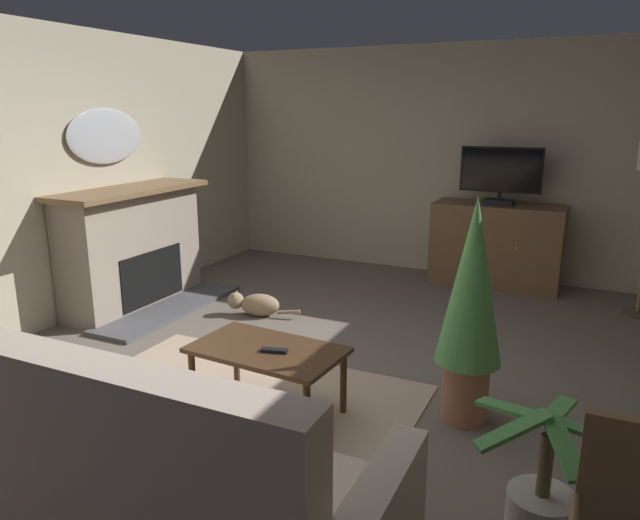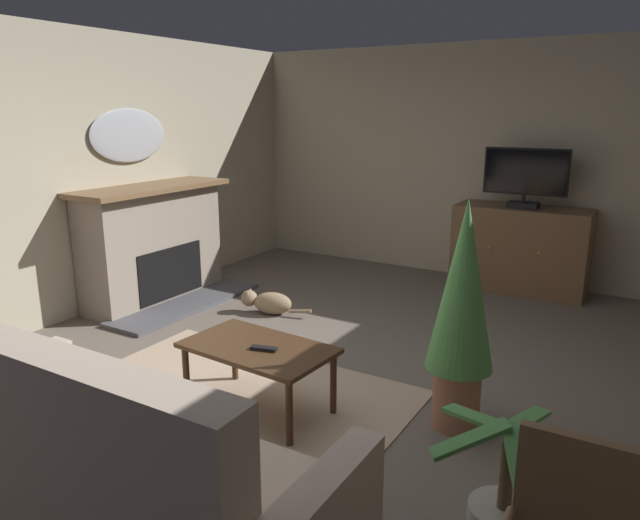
{
  "view_description": "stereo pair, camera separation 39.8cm",
  "coord_description": "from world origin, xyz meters",
  "px_view_note": "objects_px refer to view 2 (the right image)",
  "views": [
    {
      "loc": [
        1.76,
        -3.51,
        1.94
      ],
      "look_at": [
        -0.01,
        0.25,
        0.87
      ],
      "focal_mm": 32.9,
      "sensor_mm": 36.0,
      "label": 1
    },
    {
      "loc": [
        2.11,
        -3.32,
        1.94
      ],
      "look_at": [
        -0.01,
        0.25,
        0.87
      ],
      "focal_mm": 32.9,
      "sensor_mm": 36.0,
      "label": 2
    }
  ],
  "objects_px": {
    "cat": "(268,302)",
    "fireplace": "(154,246)",
    "television": "(525,176)",
    "sofa_floral": "(116,478)",
    "tv_remote": "(264,349)",
    "potted_plant_small_fern_corner": "(462,304)",
    "wall_mirror_oval": "(129,135)",
    "tv_cabinet": "(520,251)",
    "coffee_table": "(258,353)"
  },
  "relations": [
    {
      "from": "tv_cabinet",
      "to": "coffee_table",
      "type": "xyz_separation_m",
      "value": [
        -0.85,
        -3.61,
        -0.04
      ]
    },
    {
      "from": "tv_cabinet",
      "to": "tv_remote",
      "type": "relative_size",
      "value": 8.2
    },
    {
      "from": "tv_remote",
      "to": "sofa_floral",
      "type": "height_order",
      "value": "sofa_floral"
    },
    {
      "from": "tv_cabinet",
      "to": "coffee_table",
      "type": "relative_size",
      "value": 1.39
    },
    {
      "from": "television",
      "to": "tv_remote",
      "type": "distance_m",
      "value": 3.77
    },
    {
      "from": "wall_mirror_oval",
      "to": "coffee_table",
      "type": "relative_size",
      "value": 0.95
    },
    {
      "from": "sofa_floral",
      "to": "potted_plant_small_fern_corner",
      "type": "relative_size",
      "value": 1.49
    },
    {
      "from": "sofa_floral",
      "to": "television",
      "type": "bearing_deg",
      "value": 82.36
    },
    {
      "from": "fireplace",
      "to": "cat",
      "type": "relative_size",
      "value": 2.45
    },
    {
      "from": "wall_mirror_oval",
      "to": "potted_plant_small_fern_corner",
      "type": "distance_m",
      "value": 3.94
    },
    {
      "from": "tv_cabinet",
      "to": "fireplace",
      "type": "bearing_deg",
      "value": -144.33
    },
    {
      "from": "sofa_floral",
      "to": "potted_plant_small_fern_corner",
      "type": "height_order",
      "value": "potted_plant_small_fern_corner"
    },
    {
      "from": "potted_plant_small_fern_corner",
      "to": "television",
      "type": "bearing_deg",
      "value": 96.07
    },
    {
      "from": "tv_cabinet",
      "to": "sofa_floral",
      "type": "distance_m",
      "value": 4.98
    },
    {
      "from": "fireplace",
      "to": "coffee_table",
      "type": "distance_m",
      "value": 2.68
    },
    {
      "from": "potted_plant_small_fern_corner",
      "to": "tv_cabinet",
      "type": "bearing_deg",
      "value": 95.97
    },
    {
      "from": "fireplace",
      "to": "wall_mirror_oval",
      "type": "distance_m",
      "value": 1.14
    },
    {
      "from": "sofa_floral",
      "to": "cat",
      "type": "xyz_separation_m",
      "value": [
        -1.25,
        2.9,
        -0.23
      ]
    },
    {
      "from": "fireplace",
      "to": "wall_mirror_oval",
      "type": "relative_size",
      "value": 1.83
    },
    {
      "from": "television",
      "to": "sofa_floral",
      "type": "relative_size",
      "value": 0.4
    },
    {
      "from": "fireplace",
      "to": "tv_remote",
      "type": "bearing_deg",
      "value": -30.05
    },
    {
      "from": "fireplace",
      "to": "cat",
      "type": "bearing_deg",
      "value": 10.45
    },
    {
      "from": "sofa_floral",
      "to": "cat",
      "type": "relative_size",
      "value": 3.01
    },
    {
      "from": "tv_cabinet",
      "to": "cat",
      "type": "relative_size",
      "value": 1.95
    },
    {
      "from": "coffee_table",
      "to": "cat",
      "type": "xyz_separation_m",
      "value": [
        -1.06,
        1.58,
        -0.29
      ]
    },
    {
      "from": "sofa_floral",
      "to": "tv_remote",
      "type": "bearing_deg",
      "value": 95.22
    },
    {
      "from": "fireplace",
      "to": "sofa_floral",
      "type": "height_order",
      "value": "fireplace"
    },
    {
      "from": "fireplace",
      "to": "sofa_floral",
      "type": "bearing_deg",
      "value": -46.73
    },
    {
      "from": "cat",
      "to": "tv_remote",
      "type": "bearing_deg",
      "value": -54.94
    },
    {
      "from": "tv_remote",
      "to": "fireplace",
      "type": "bearing_deg",
      "value": 135.73
    },
    {
      "from": "tv_cabinet",
      "to": "cat",
      "type": "xyz_separation_m",
      "value": [
        -1.91,
        -2.04,
        -0.32
      ]
    },
    {
      "from": "tv_remote",
      "to": "sofa_floral",
      "type": "xyz_separation_m",
      "value": [
        0.12,
        -1.28,
        -0.13
      ]
    },
    {
      "from": "fireplace",
      "to": "tv_remote",
      "type": "distance_m",
      "value": 2.76
    },
    {
      "from": "television",
      "to": "coffee_table",
      "type": "xyz_separation_m",
      "value": [
        -0.85,
        -3.56,
        -0.85
      ]
    },
    {
      "from": "coffee_table",
      "to": "cat",
      "type": "distance_m",
      "value": 1.92
    },
    {
      "from": "tv_cabinet",
      "to": "sofa_floral",
      "type": "bearing_deg",
      "value": -97.56
    },
    {
      "from": "television",
      "to": "sofa_floral",
      "type": "height_order",
      "value": "television"
    },
    {
      "from": "fireplace",
      "to": "sofa_floral",
      "type": "distance_m",
      "value": 3.67
    },
    {
      "from": "tv_cabinet",
      "to": "potted_plant_small_fern_corner",
      "type": "relative_size",
      "value": 0.96
    },
    {
      "from": "television",
      "to": "cat",
      "type": "relative_size",
      "value": 1.2
    },
    {
      "from": "fireplace",
      "to": "potted_plant_small_fern_corner",
      "type": "bearing_deg",
      "value": -14.02
    },
    {
      "from": "cat",
      "to": "fireplace",
      "type": "bearing_deg",
      "value": -169.55
    },
    {
      "from": "potted_plant_small_fern_corner",
      "to": "fireplace",
      "type": "bearing_deg",
      "value": 165.98
    },
    {
      "from": "television",
      "to": "cat",
      "type": "distance_m",
      "value": 2.98
    },
    {
      "from": "tv_remote",
      "to": "potted_plant_small_fern_corner",
      "type": "xyz_separation_m",
      "value": [
        1.1,
        0.51,
        0.34
      ]
    },
    {
      "from": "wall_mirror_oval",
      "to": "television",
      "type": "xyz_separation_m",
      "value": [
        3.41,
        2.22,
        -0.43
      ]
    },
    {
      "from": "wall_mirror_oval",
      "to": "television",
      "type": "distance_m",
      "value": 4.09
    },
    {
      "from": "wall_mirror_oval",
      "to": "cat",
      "type": "distance_m",
      "value": 2.19
    },
    {
      "from": "television",
      "to": "potted_plant_small_fern_corner",
      "type": "distance_m",
      "value": 3.14
    },
    {
      "from": "wall_mirror_oval",
      "to": "sofa_floral",
      "type": "distance_m",
      "value": 4.06
    }
  ]
}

